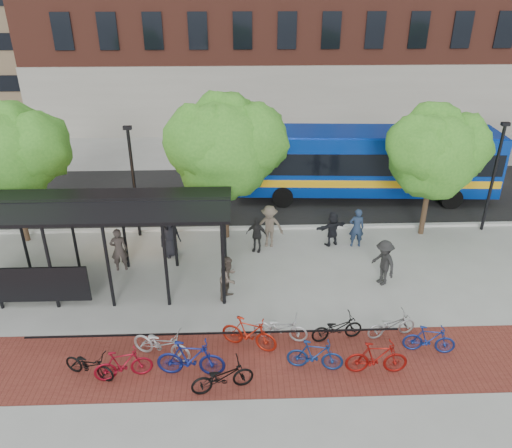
{
  "coord_description": "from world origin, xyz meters",
  "views": [
    {
      "loc": [
        -2.38,
        -16.85,
        10.84
      ],
      "look_at": [
        -1.72,
        1.36,
        1.6
      ],
      "focal_mm": 35.0,
      "sensor_mm": 36.0,
      "label": 1
    }
  ],
  "objects_px": {
    "bike_8": "(337,328)",
    "bike_9": "(377,358)",
    "bike_6": "(281,327)",
    "bike_11": "(429,339)",
    "bike_2": "(162,344)",
    "pedestrian_1": "(119,250)",
    "pedestrian_5": "(332,229)",
    "tree_b": "(226,142)",
    "tree_c": "(436,149)",
    "pedestrian_3": "(269,226)",
    "bike_0": "(89,365)",
    "bus_shelter": "(80,215)",
    "pedestrian_4": "(256,235)",
    "bike_4": "(222,377)",
    "bike_3": "(191,358)",
    "lamp_post_right": "(494,175)",
    "bike_1": "(123,364)",
    "lamp_post_left": "(133,179)",
    "pedestrian_0": "(170,236)",
    "bike_7": "(315,355)",
    "bike_10": "(391,325)",
    "bus": "(365,160)",
    "pedestrian_9": "(383,263)",
    "pedestrian_8": "(229,278)",
    "bike_5": "(249,333)",
    "tree_a": "(9,150)"
  },
  "relations": [
    {
      "from": "tree_a",
      "to": "pedestrian_1",
      "type": "height_order",
      "value": "tree_a"
    },
    {
      "from": "bike_1",
      "to": "bike_2",
      "type": "xyz_separation_m",
      "value": [
        1.01,
        0.88,
        0.01
      ]
    },
    {
      "from": "pedestrian_8",
      "to": "bus",
      "type": "bearing_deg",
      "value": -9.54
    },
    {
      "from": "lamp_post_right",
      "to": "bike_4",
      "type": "height_order",
      "value": "lamp_post_right"
    },
    {
      "from": "bike_8",
      "to": "pedestrian_1",
      "type": "xyz_separation_m",
      "value": [
        -7.97,
        4.59,
        0.47
      ]
    },
    {
      "from": "bike_3",
      "to": "pedestrian_0",
      "type": "xyz_separation_m",
      "value": [
        -1.45,
        7.15,
        0.31
      ]
    },
    {
      "from": "bike_3",
      "to": "pedestrian_9",
      "type": "bearing_deg",
      "value": -50.6
    },
    {
      "from": "bike_11",
      "to": "pedestrian_4",
      "type": "height_order",
      "value": "pedestrian_4"
    },
    {
      "from": "bike_10",
      "to": "pedestrian_5",
      "type": "distance_m",
      "value": 6.33
    },
    {
      "from": "bike_4",
      "to": "bike_6",
      "type": "xyz_separation_m",
      "value": [
        1.84,
        2.17,
        -0.01
      ]
    },
    {
      "from": "bike_0",
      "to": "pedestrian_0",
      "type": "bearing_deg",
      "value": 9.32
    },
    {
      "from": "bike_2",
      "to": "pedestrian_1",
      "type": "bearing_deg",
      "value": 45.88
    },
    {
      "from": "pedestrian_0",
      "to": "pedestrian_1",
      "type": "height_order",
      "value": "pedestrian_1"
    },
    {
      "from": "tree_c",
      "to": "pedestrian_4",
      "type": "relative_size",
      "value": 3.78
    },
    {
      "from": "pedestrian_9",
      "to": "bike_4",
      "type": "bearing_deg",
      "value": -71.39
    },
    {
      "from": "bike_8",
      "to": "bike_9",
      "type": "relative_size",
      "value": 0.93
    },
    {
      "from": "tree_b",
      "to": "bike_8",
      "type": "xyz_separation_m",
      "value": [
        3.64,
        -7.32,
        -4.0
      ]
    },
    {
      "from": "bike_0",
      "to": "bike_7",
      "type": "bearing_deg",
      "value": -67.46
    },
    {
      "from": "bus_shelter",
      "to": "bike_11",
      "type": "relative_size",
      "value": 6.52
    },
    {
      "from": "bike_2",
      "to": "bike_9",
      "type": "bearing_deg",
      "value": -76.28
    },
    {
      "from": "bike_9",
      "to": "pedestrian_5",
      "type": "xyz_separation_m",
      "value": [
        0.03,
        7.92,
        0.23
      ]
    },
    {
      "from": "tree_a",
      "to": "pedestrian_3",
      "type": "xyz_separation_m",
      "value": [
        10.8,
        -0.98,
        -3.27
      ]
    },
    {
      "from": "bike_11",
      "to": "bike_1",
      "type": "bearing_deg",
      "value": 105.18
    },
    {
      "from": "tree_c",
      "to": "pedestrian_4",
      "type": "distance_m",
      "value": 8.54
    },
    {
      "from": "pedestrian_1",
      "to": "pedestrian_5",
      "type": "relative_size",
      "value": 1.18
    },
    {
      "from": "bike_11",
      "to": "bike_9",
      "type": "bearing_deg",
      "value": 124.27
    },
    {
      "from": "bike_1",
      "to": "tree_c",
      "type": "bearing_deg",
      "value": -65.88
    },
    {
      "from": "tree_b",
      "to": "tree_c",
      "type": "height_order",
      "value": "tree_b"
    },
    {
      "from": "bus_shelter",
      "to": "bike_11",
      "type": "distance_m",
      "value": 12.66
    },
    {
      "from": "bus_shelter",
      "to": "bike_7",
      "type": "xyz_separation_m",
      "value": [
        7.95,
        -4.83,
        -2.48
      ]
    },
    {
      "from": "bus",
      "to": "bike_0",
      "type": "bearing_deg",
      "value": -127.36
    },
    {
      "from": "bike_0",
      "to": "bike_1",
      "type": "distance_m",
      "value": 1.04
    },
    {
      "from": "bike_5",
      "to": "bike_7",
      "type": "distance_m",
      "value": 2.22
    },
    {
      "from": "bike_11",
      "to": "bike_3",
      "type": "bearing_deg",
      "value": 106.0
    },
    {
      "from": "bike_4",
      "to": "bike_3",
      "type": "bearing_deg",
      "value": 41.75
    },
    {
      "from": "pedestrian_3",
      "to": "bike_0",
      "type": "bearing_deg",
      "value": -116.44
    },
    {
      "from": "bike_6",
      "to": "bike_11",
      "type": "distance_m",
      "value": 4.71
    },
    {
      "from": "lamp_post_left",
      "to": "bike_11",
      "type": "bearing_deg",
      "value": -38.21
    },
    {
      "from": "bike_9",
      "to": "pedestrian_8",
      "type": "bearing_deg",
      "value": 49.66
    },
    {
      "from": "lamp_post_left",
      "to": "bike_5",
      "type": "relative_size",
      "value": 2.73
    },
    {
      "from": "lamp_post_left",
      "to": "bike_3",
      "type": "distance_m",
      "value": 9.79
    },
    {
      "from": "bus_shelter",
      "to": "tree_c",
      "type": "bearing_deg",
      "value": 15.06
    },
    {
      "from": "bike_9",
      "to": "pedestrian_3",
      "type": "xyz_separation_m",
      "value": [
        -2.74,
        7.91,
        0.4
      ]
    },
    {
      "from": "pedestrian_0",
      "to": "pedestrian_5",
      "type": "distance_m",
      "value": 7.05
    },
    {
      "from": "bike_0",
      "to": "bike_9",
      "type": "bearing_deg",
      "value": -69.14
    },
    {
      "from": "lamp_post_left",
      "to": "bike_7",
      "type": "relative_size",
      "value": 2.98
    },
    {
      "from": "bus_shelter",
      "to": "bike_2",
      "type": "distance_m",
      "value": 5.82
    },
    {
      "from": "bus_shelter",
      "to": "tree_b",
      "type": "relative_size",
      "value": 1.64
    },
    {
      "from": "bike_7",
      "to": "lamp_post_right",
      "type": "bearing_deg",
      "value": -35.64
    },
    {
      "from": "tree_c",
      "to": "bike_1",
      "type": "distance_m",
      "value": 15.31
    }
  ]
}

